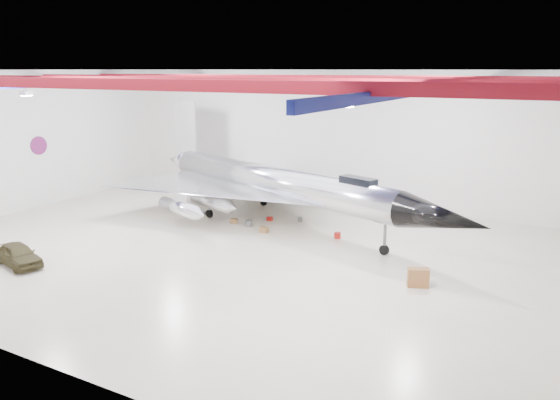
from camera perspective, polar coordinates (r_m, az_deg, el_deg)
The scene contains 16 objects.
floor at distance 34.68m, azimuth -5.19°, elevation -5.12°, with size 40.00×40.00×0.00m, color #C2B79A.
wall_back at distance 46.37m, azimuth 5.13°, elevation 6.60°, with size 40.00×40.00×0.00m, color silver.
wall_left at distance 47.46m, azimuth -25.90°, elevation 5.46°, with size 30.00×30.00×0.00m, color silver.
ceiling at distance 32.86m, azimuth -5.61°, elevation 13.37°, with size 40.00×40.00×0.00m, color #0A0F38.
ceiling_structure at distance 32.87m, azimuth -5.58°, elevation 12.19°, with size 39.50×29.50×1.08m.
wall_roundel at distance 48.64m, azimuth -23.89°, elevation 5.22°, with size 1.50×1.50×0.10m, color #B21414.
jet_aircraft at distance 39.80m, azimuth -0.61°, elevation 1.50°, with size 29.94×22.21×8.41m.
jeep at distance 34.96m, azimuth -25.67°, elevation -5.17°, with size 1.55×3.85×1.31m, color #3C361E.
desk at distance 29.52m, azimuth 14.23°, elevation -7.86°, with size 1.09×0.55×1.00m, color brown.
crate_ply at distance 40.27m, azimuth -4.84°, elevation -2.20°, with size 0.50×0.40×0.35m, color olive.
toolbox_red at distance 40.85m, azimuth -1.08°, elevation -1.97°, with size 0.40×0.32×0.28m, color #AA1611.
engine_drum at distance 39.43m, azimuth -3.28°, elevation -2.43°, with size 0.50×0.50×0.45m, color #59595B.
crate_small at distance 43.04m, azimuth -7.95°, elevation -1.33°, with size 0.33×0.26×0.23m, color #59595B.
tool_chest at distance 36.80m, azimuth 6.03°, elevation -3.70°, with size 0.45×0.45×0.40m, color #AA1611.
oil_barrel at distance 37.92m, azimuth -1.71°, elevation -3.13°, with size 0.55×0.44×0.38m, color olive.
spares_box at distance 40.69m, azimuth 2.10°, elevation -2.01°, with size 0.35×0.35×0.32m, color #59595B.
Camera 1 is at (18.53, -27.14, 11.06)m, focal length 35.00 mm.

